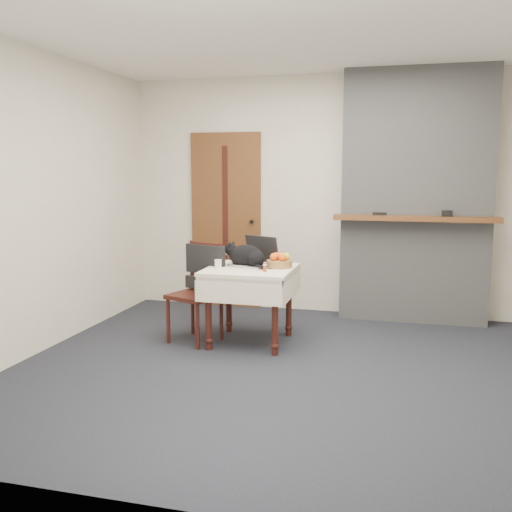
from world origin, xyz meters
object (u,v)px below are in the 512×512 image
Objects in this scene: door at (226,221)px; chair at (201,278)px; side_table at (250,280)px; pill_bottle at (265,268)px; fruit_basket at (279,262)px; cat at (247,256)px; laptop at (256,258)px; cream_jar at (218,264)px.

chair is at bearing -82.29° from door.
pill_bottle reaches higher than side_table.
chair is (-0.72, -0.11, -0.17)m from fruit_basket.
chair is (-0.43, -0.06, -0.21)m from cat.
door is 4.41× the size of cat.
side_table is at bearing -32.87° from cat.
laptop is 6.92× the size of pill_bottle.
laptop is 6.27× the size of cream_jar.
chair reaches higher than pill_bottle.
side_table is at bearing 138.06° from pill_bottle.
cat reaches higher than chair.
fruit_basket is 0.75m from chair.
fruit_basket is at bearing 73.37° from pill_bottle.
side_table is 1.68× the size of laptop.
pill_bottle is at bearing -36.65° from laptop.
cat is 0.48m from chair.
fruit_basket is at bearing 17.12° from laptop.
chair is at bearing 163.59° from cream_jar.
fruit_basket is (0.25, 0.10, 0.17)m from side_table.
cat is at bearing -170.87° from fruit_basket.
chair is (-0.19, 0.06, -0.15)m from cream_jar.
cat is at bearing 134.31° from side_table.
cat is (0.61, -1.30, -0.20)m from door.
cat is at bearing 137.23° from pill_bottle.
side_table is 0.47m from chair.
laptop is at bearing 32.43° from cream_jar.
pill_bottle is 0.68m from chair.
cat reaches higher than side_table.
door is 1.43m from chair.
cream_jar is (-0.24, -0.11, -0.06)m from cat.
pill_bottle is at bearing -41.94° from side_table.
laptop is at bearing 80.84° from side_table.
pill_bottle is at bearing -11.08° from cream_jar.
laptop is at bearing 172.42° from fruit_basket.
door is 4.31× the size of laptop.
cat is 0.31m from pill_bottle.
cat reaches higher than pill_bottle.
laptop is 0.23m from fruit_basket.
laptop is 0.51× the size of chair.
pill_bottle is 0.07× the size of chair.
cream_jar is 1.10× the size of pill_bottle.
fruit_basket is at bearing 20.82° from side_table.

